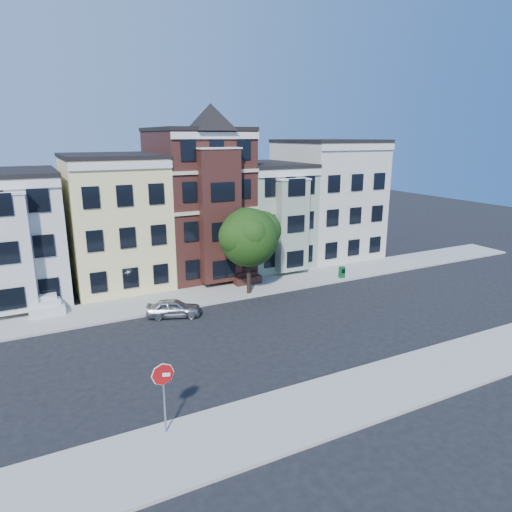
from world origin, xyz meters
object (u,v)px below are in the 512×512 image
newspaper_box (342,272)px  stop_sign (164,394)px  street_tree (249,241)px  parked_car (174,308)px

newspaper_box → stop_sign: bearing=-140.4°
newspaper_box → stop_sign: 23.21m
stop_sign → newspaper_box: bearing=56.3°
street_tree → stop_sign: size_ratio=2.34×
newspaper_box → stop_sign: stop_sign is taller
newspaper_box → stop_sign: size_ratio=0.28×
parked_car → stop_sign: bearing=-178.0°
parked_car → stop_sign: stop_sign is taller
street_tree → newspaper_box: bearing=-0.8°
parked_car → newspaper_box: size_ratio=3.76×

